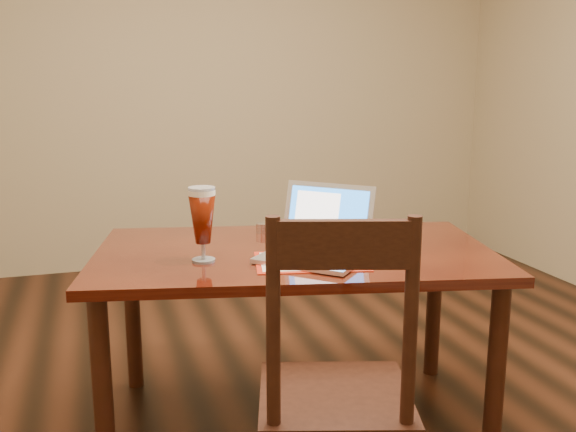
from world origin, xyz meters
name	(u,v)px	position (x,y,z in m)	size (l,w,h in m)	color
ground	(324,424)	(0.00, 0.00, 0.00)	(5.00, 5.00, 0.00)	black
dining_table	(293,269)	(-0.11, 0.08, 0.64)	(1.67, 1.16, 0.99)	#4B160A
dining_chair	(336,393)	(-0.20, -0.64, 0.49)	(0.54, 0.52, 1.03)	#32170E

